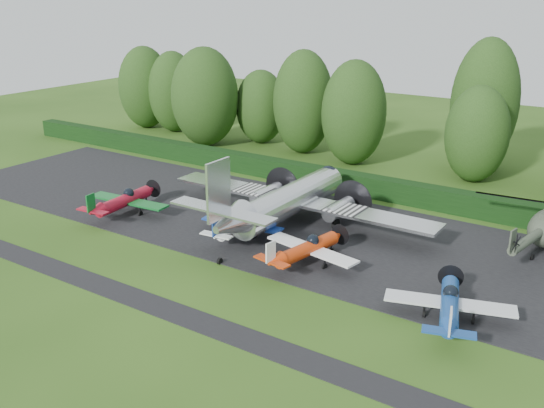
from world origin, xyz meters
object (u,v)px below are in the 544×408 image
Objects in this scene: light_plane_red at (124,201)px; light_plane_orange at (307,249)px; light_plane_white at (239,224)px; light_plane_blue at (450,304)px; transport_plane at (288,200)px.

light_plane_red reaches higher than light_plane_orange.
light_plane_white is 7.30m from light_plane_orange.
light_plane_white is at bearing 11.68° from light_plane_red.
light_plane_red is 11.51m from light_plane_white.
light_plane_blue is (29.66, -2.54, -0.05)m from light_plane_red.
transport_plane is 2.99× the size of light_plane_red.
light_plane_white is at bearing -115.16° from transport_plane.
transport_plane is at bearing 121.40° from light_plane_orange.
light_plane_red is at bearing -157.80° from transport_plane.
light_plane_blue is (16.29, -8.13, -1.00)m from transport_plane.
light_plane_blue is at bearing -22.88° from light_plane_orange.
light_plane_orange is (18.56, -0.15, -0.05)m from light_plane_red.
light_plane_red is at bearing 168.80° from light_plane_orange.
light_plane_orange is at bearing -175.25° from light_plane_blue.
light_plane_white is at bearing -175.22° from light_plane_blue.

